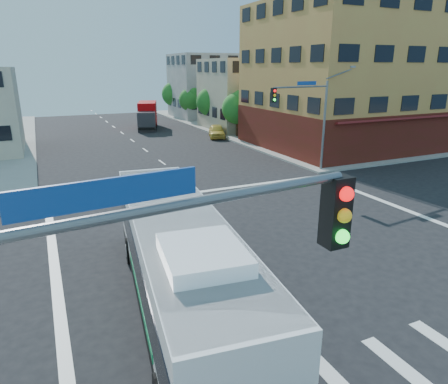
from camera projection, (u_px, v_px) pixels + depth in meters
name	position (u px, v px, depth m)	size (l,w,h in m)	color
ground	(278.00, 247.00, 18.48)	(120.00, 120.00, 0.00)	black
sidewalk_ne	(349.00, 120.00, 62.74)	(50.00, 50.00, 0.15)	gray
corner_building_ne	(351.00, 88.00, 40.70)	(18.10, 15.44, 14.00)	#BF9044
building_east_near	(252.00, 94.00, 53.35)	(12.06, 10.06, 9.00)	#B8AD8C
building_east_far	(211.00, 86.00, 65.34)	(12.06, 10.06, 10.00)	#ABABA5
signal_mast_ne	(308.00, 109.00, 29.81)	(7.91, 1.13, 8.07)	slate
signal_mast_sw	(97.00, 368.00, 4.15)	(7.91, 1.01, 8.07)	slate
street_tree_a	(238.00, 107.00, 46.35)	(3.60, 3.60, 5.53)	#352013
street_tree_b	(211.00, 100.00, 53.24)	(3.80, 3.80, 5.79)	#352013
street_tree_c	(191.00, 98.00, 60.27)	(3.40, 3.40, 5.29)	#352013
street_tree_d	(174.00, 93.00, 67.08)	(4.00, 4.00, 6.03)	#352013
transit_bus	(179.00, 261.00, 13.11)	(4.29, 13.19, 3.83)	black
box_truck	(148.00, 116.00, 53.77)	(4.38, 8.02, 3.47)	#2A292F
parked_car	(217.00, 131.00, 47.06)	(1.79, 4.46, 1.52)	gold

